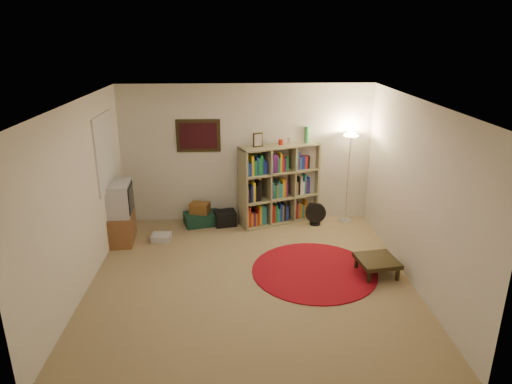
% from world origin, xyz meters
% --- Properties ---
extents(room, '(4.54, 4.54, 2.54)m').
position_xyz_m(room, '(-0.05, 0.05, 1.26)').
color(room, '#917B55').
rests_on(room, ground).
extents(bookshelf, '(1.50, 0.92, 1.74)m').
position_xyz_m(bookshelf, '(0.56, 2.08, 0.70)').
color(bookshelf, '#87805A').
rests_on(bookshelf, ground).
extents(floor_lamp, '(0.35, 0.35, 1.67)m').
position_xyz_m(floor_lamp, '(1.83, 2.04, 1.39)').
color(floor_lamp, white).
rests_on(floor_lamp, ground).
extents(floor_fan, '(0.37, 0.21, 0.42)m').
position_xyz_m(floor_fan, '(1.24, 1.88, 0.21)').
color(floor_fan, black).
rests_on(floor_fan, ground).
extents(tv_stand, '(0.55, 0.74, 1.03)m').
position_xyz_m(tv_stand, '(-2.17, 1.34, 0.50)').
color(tv_stand, brown).
rests_on(tv_stand, ground).
extents(dvd_box, '(0.33, 0.28, 0.11)m').
position_xyz_m(dvd_box, '(-1.47, 1.34, 0.05)').
color(dvd_box, silver).
rests_on(dvd_box, ground).
extents(suitcase, '(0.74, 0.58, 0.21)m').
position_xyz_m(suitcase, '(-0.81, 2.01, 0.11)').
color(suitcase, '#123326').
rests_on(suitcase, ground).
extents(wicker_basket, '(0.38, 0.32, 0.19)m').
position_xyz_m(wicker_basket, '(-0.86, 2.03, 0.31)').
color(wicker_basket, brown).
rests_on(wicker_basket, suitcase).
extents(duffel_bag, '(0.43, 0.38, 0.26)m').
position_xyz_m(duffel_bag, '(-0.40, 1.96, 0.13)').
color(duffel_bag, black).
rests_on(duffel_bag, ground).
extents(paper_towel, '(0.13, 0.13, 0.26)m').
position_xyz_m(paper_towel, '(-0.00, 2.20, 0.13)').
color(paper_towel, silver).
rests_on(paper_towel, ground).
extents(red_rug, '(1.84, 1.84, 0.02)m').
position_xyz_m(red_rug, '(0.94, 0.17, 0.01)').
color(red_rug, maroon).
rests_on(red_rug, ground).
extents(side_table, '(0.62, 0.62, 0.25)m').
position_xyz_m(side_table, '(1.82, 0.05, 0.21)').
color(side_table, black).
rests_on(side_table, ground).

